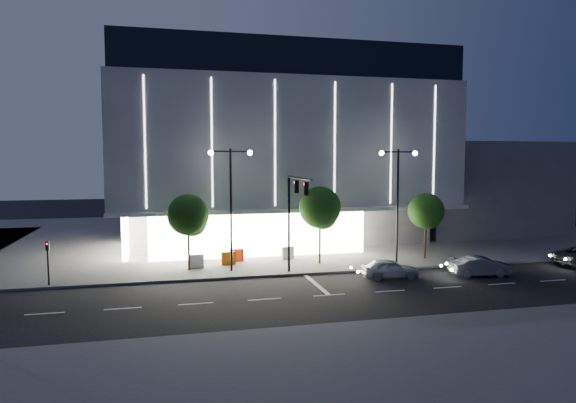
% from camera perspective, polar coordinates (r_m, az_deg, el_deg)
% --- Properties ---
extents(ground, '(160.00, 160.00, 0.00)m').
position_cam_1_polar(ground, '(32.66, 0.37, -9.90)').
color(ground, black).
rests_on(ground, ground).
extents(sidewalk_museum, '(70.00, 40.00, 0.15)m').
position_cam_1_polar(sidewalk_museum, '(56.69, -0.53, -3.52)').
color(sidewalk_museum, '#474747').
rests_on(sidewalk_museum, ground).
extents(sidewalk_near, '(70.00, 10.00, 0.15)m').
position_cam_1_polar(sidewalk_near, '(23.96, 19.93, -15.56)').
color(sidewalk_near, '#474747').
rests_on(sidewalk_near, ground).
extents(museum, '(30.00, 25.80, 18.00)m').
position_cam_1_polar(museum, '(54.02, -2.23, 5.85)').
color(museum, '#4C4C51').
rests_on(museum, ground).
extents(annex_building, '(16.00, 20.00, 10.00)m').
position_cam_1_polar(annex_building, '(64.24, 18.05, 1.64)').
color(annex_building, '#4C4C51').
rests_on(annex_building, ground).
extents(traffic_mast, '(0.33, 5.89, 7.07)m').
position_cam_1_polar(traffic_mast, '(35.22, 0.66, -0.51)').
color(traffic_mast, black).
rests_on(traffic_mast, ground).
extents(street_lamp_west, '(3.16, 0.36, 9.00)m').
position_cam_1_polar(street_lamp_west, '(37.03, -6.37, 1.16)').
color(street_lamp_west, black).
rests_on(street_lamp_west, ground).
extents(street_lamp_east, '(3.16, 0.36, 9.00)m').
position_cam_1_polar(street_lamp_east, '(40.73, 12.10, 1.41)').
color(street_lamp_east, black).
rests_on(street_lamp_east, ground).
extents(ped_signal_far, '(0.22, 0.24, 3.00)m').
position_cam_1_polar(ped_signal_far, '(36.51, -25.13, -5.76)').
color(ped_signal_far, black).
rests_on(ped_signal_far, ground).
extents(tree_left, '(3.02, 3.02, 5.72)m').
position_cam_1_polar(tree_left, '(37.96, -10.99, -1.72)').
color(tree_left, black).
rests_on(tree_left, ground).
extents(tree_mid, '(3.25, 3.25, 6.15)m').
position_cam_1_polar(tree_mid, '(39.63, 3.60, -0.94)').
color(tree_mid, black).
rests_on(tree_mid, ground).
extents(tree_right, '(2.91, 2.91, 5.51)m').
position_cam_1_polar(tree_right, '(43.17, 15.10, -1.22)').
color(tree_right, black).
rests_on(tree_right, ground).
extents(car_lead, '(4.10, 1.94, 1.35)m').
position_cam_1_polar(car_lead, '(36.54, 11.24, -7.32)').
color(car_lead, '#B0B4B8').
rests_on(car_lead, ground).
extents(car_second, '(4.29, 1.92, 1.37)m').
position_cam_1_polar(car_second, '(38.87, 20.53, -6.79)').
color(car_second, '#919298').
rests_on(car_second, ground).
extents(car_third, '(4.36, 1.80, 1.26)m').
position_cam_1_polar(car_third, '(39.94, 20.67, -6.57)').
color(car_third, '#151C51').
rests_on(car_third, ground).
extents(barrier_a, '(1.12, 0.34, 1.00)m').
position_cam_1_polar(barrier_a, '(40.97, -5.72, -5.97)').
color(barrier_a, red).
rests_on(barrier_a, sidewalk_museum).
extents(barrier_b, '(1.10, 0.25, 1.00)m').
position_cam_1_polar(barrier_b, '(39.06, -10.14, -6.55)').
color(barrier_b, white).
rests_on(barrier_b, sidewalk_museum).
extents(barrier_c, '(1.11, 0.32, 1.00)m').
position_cam_1_polar(barrier_c, '(39.84, -6.64, -6.29)').
color(barrier_c, orange).
rests_on(barrier_c, sidewalk_museum).
extents(barrier_d, '(1.12, 0.62, 1.00)m').
position_cam_1_polar(barrier_d, '(41.82, -0.02, -5.72)').
color(barrier_d, silver).
rests_on(barrier_d, sidewalk_museum).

